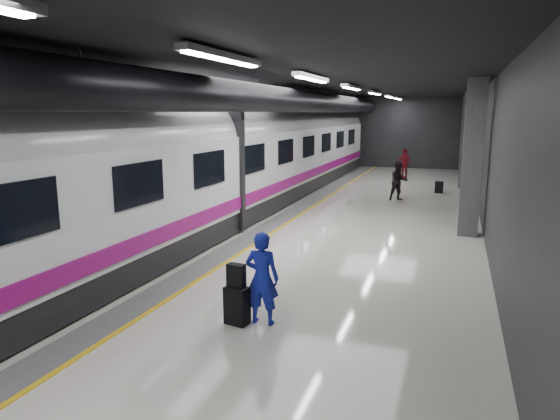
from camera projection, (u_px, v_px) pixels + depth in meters
The scene contains 9 objects.
ground at pixel (299, 238), 14.34m from camera, with size 40.00×40.00×0.00m, color silver.
platform_hall at pixel (301, 113), 14.64m from camera, with size 10.02×40.02×4.51m.
train at pixel (197, 162), 15.00m from camera, with size 3.05×38.00×4.05m.
traveler_main at pixel (262, 278), 8.38m from camera, with size 0.59×0.38×1.60m, color #1829B6.
suitcase_main at pixel (237, 306), 8.45m from camera, with size 0.40×0.25×0.65m, color black.
shoulder_bag at pixel (236, 276), 8.36m from camera, with size 0.30×0.16×0.40m, color black.
traveler_far_a at pixel (399, 181), 20.29m from camera, with size 0.77×0.60×1.58m, color black.
traveler_far_b at pixel (404, 163), 27.41m from camera, with size 0.95×0.39×1.62m, color maroon.
suitcase_far at pixel (439, 187), 22.32m from camera, with size 0.36×0.23×0.53m, color black.
Camera 1 is at (4.10, -13.31, 3.54)m, focal length 32.00 mm.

